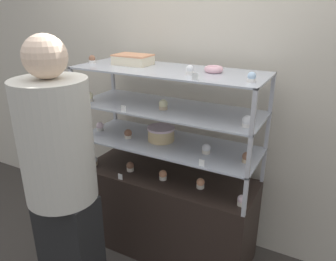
# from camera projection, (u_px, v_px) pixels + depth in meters

# --- Properties ---
(ground_plane) EXTENTS (20.00, 20.00, 0.00)m
(ground_plane) POSITION_uv_depth(u_px,v_px,m) (168.00, 247.00, 2.71)
(ground_plane) COLOR #38332D
(back_wall) EXTENTS (8.00, 0.05, 2.60)m
(back_wall) POSITION_uv_depth(u_px,v_px,m) (192.00, 84.00, 2.57)
(back_wall) COLOR beige
(back_wall) RESTS_ON ground_plane
(display_base) EXTENTS (1.32, 0.50, 0.68)m
(display_base) POSITION_uv_depth(u_px,v_px,m) (168.00, 213.00, 2.59)
(display_base) COLOR black
(display_base) RESTS_ON ground_plane
(display_riser_lower) EXTENTS (1.32, 0.50, 0.27)m
(display_riser_lower) POSITION_uv_depth(u_px,v_px,m) (168.00, 144.00, 2.38)
(display_riser_lower) COLOR #B7B7BC
(display_riser_lower) RESTS_ON display_base
(display_riser_middle) EXTENTS (1.32, 0.50, 0.27)m
(display_riser_middle) POSITION_uv_depth(u_px,v_px,m) (168.00, 110.00, 2.28)
(display_riser_middle) COLOR #B7B7BC
(display_riser_middle) RESTS_ON display_riser_lower
(display_riser_upper) EXTENTS (1.32, 0.50, 0.27)m
(display_riser_upper) POSITION_uv_depth(u_px,v_px,m) (168.00, 72.00, 2.19)
(display_riser_upper) COLOR #B7B7BC
(display_riser_upper) RESTS_ON display_riser_middle
(layer_cake_centerpiece) EXTENTS (0.20, 0.20, 0.10)m
(layer_cake_centerpiece) POSITION_uv_depth(u_px,v_px,m) (161.00, 134.00, 2.39)
(layer_cake_centerpiece) COLOR #DBBC84
(layer_cake_centerpiece) RESTS_ON display_riser_lower
(sheet_cake_frosted) EXTENTS (0.26, 0.18, 0.07)m
(sheet_cake_frosted) POSITION_uv_depth(u_px,v_px,m) (133.00, 59.00, 2.34)
(sheet_cake_frosted) COLOR beige
(sheet_cake_frosted) RESTS_ON display_riser_upper
(cupcake_0) EXTENTS (0.06, 0.06, 0.07)m
(cupcake_0) POSITION_uv_depth(u_px,v_px,m) (94.00, 161.00, 2.61)
(cupcake_0) COLOR #CCB28C
(cupcake_0) RESTS_ON display_base
(cupcake_1) EXTENTS (0.06, 0.06, 0.07)m
(cupcake_1) POSITION_uv_depth(u_px,v_px,m) (130.00, 167.00, 2.51)
(cupcake_1) COLOR beige
(cupcake_1) RESTS_ON display_base
(cupcake_2) EXTENTS (0.06, 0.06, 0.07)m
(cupcake_2) POSITION_uv_depth(u_px,v_px,m) (163.00, 175.00, 2.39)
(cupcake_2) COLOR beige
(cupcake_2) RESTS_ON display_base
(cupcake_3) EXTENTS (0.06, 0.06, 0.07)m
(cupcake_3) POSITION_uv_depth(u_px,v_px,m) (200.00, 183.00, 2.28)
(cupcake_3) COLOR beige
(cupcake_3) RESTS_ON display_base
(cupcake_4) EXTENTS (0.06, 0.06, 0.07)m
(cupcake_4) POSITION_uv_depth(u_px,v_px,m) (242.00, 200.00, 2.08)
(cupcake_4) COLOR beige
(cupcake_4) RESTS_ON display_base
(price_tag_0) EXTENTS (0.04, 0.00, 0.04)m
(price_tag_0) POSITION_uv_depth(u_px,v_px,m) (120.00, 177.00, 2.39)
(price_tag_0) COLOR white
(price_tag_0) RESTS_ON display_base
(cupcake_5) EXTENTS (0.06, 0.06, 0.07)m
(cupcake_5) POSITION_uv_depth(u_px,v_px,m) (100.00, 126.00, 2.59)
(cupcake_5) COLOR white
(cupcake_5) RESTS_ON display_riser_lower
(cupcake_6) EXTENTS (0.06, 0.06, 0.07)m
(cupcake_6) POSITION_uv_depth(u_px,v_px,m) (128.00, 134.00, 2.44)
(cupcake_6) COLOR beige
(cupcake_6) RESTS_ON display_riser_lower
(cupcake_7) EXTENTS (0.06, 0.06, 0.07)m
(cupcake_7) POSITION_uv_depth(u_px,v_px,m) (206.00, 149.00, 2.19)
(cupcake_7) COLOR beige
(cupcake_7) RESTS_ON display_riser_lower
(cupcake_8) EXTENTS (0.06, 0.06, 0.07)m
(cupcake_8) POSITION_uv_depth(u_px,v_px,m) (247.00, 157.00, 2.07)
(cupcake_8) COLOR #CCB28C
(cupcake_8) RESTS_ON display_riser_lower
(price_tag_1) EXTENTS (0.04, 0.00, 0.04)m
(price_tag_1) POSITION_uv_depth(u_px,v_px,m) (202.00, 163.00, 2.02)
(price_tag_1) COLOR white
(price_tag_1) RESTS_ON display_riser_lower
(cupcake_9) EXTENTS (0.06, 0.06, 0.07)m
(cupcake_9) POSITION_uv_depth(u_px,v_px,m) (89.00, 97.00, 2.41)
(cupcake_9) COLOR beige
(cupcake_9) RESTS_ON display_riser_middle
(cupcake_10) EXTENTS (0.06, 0.06, 0.07)m
(cupcake_10) POSITION_uv_depth(u_px,v_px,m) (163.00, 105.00, 2.22)
(cupcake_10) COLOR #CCB28C
(cupcake_10) RESTS_ON display_riser_middle
(cupcake_11) EXTENTS (0.06, 0.06, 0.07)m
(cupcake_11) POSITION_uv_depth(u_px,v_px,m) (247.00, 121.00, 1.91)
(cupcake_11) COLOR white
(cupcake_11) RESTS_ON display_riser_middle
(price_tag_2) EXTENTS (0.04, 0.00, 0.04)m
(price_tag_2) POSITION_uv_depth(u_px,v_px,m) (124.00, 109.00, 2.17)
(price_tag_2) COLOR white
(price_tag_2) RESTS_ON display_riser_middle
(cupcake_12) EXTENTS (0.05, 0.05, 0.06)m
(cupcake_12) POSITION_uv_depth(u_px,v_px,m) (92.00, 59.00, 2.39)
(cupcake_12) COLOR white
(cupcake_12) RESTS_ON display_riser_upper
(cupcake_13) EXTENTS (0.05, 0.05, 0.06)m
(cupcake_13) POSITION_uv_depth(u_px,v_px,m) (190.00, 70.00, 2.01)
(cupcake_13) COLOR white
(cupcake_13) RESTS_ON display_riser_upper
(cupcake_14) EXTENTS (0.05, 0.05, 0.06)m
(cupcake_14) POSITION_uv_depth(u_px,v_px,m) (252.00, 77.00, 1.81)
(cupcake_14) COLOR white
(cupcake_14) RESTS_ON display_riser_upper
(price_tag_3) EXTENTS (0.04, 0.00, 0.04)m
(price_tag_3) POSITION_uv_depth(u_px,v_px,m) (195.00, 77.00, 1.85)
(price_tag_3) COLOR white
(price_tag_3) RESTS_ON display_riser_upper
(donut_glazed) EXTENTS (0.12, 0.12, 0.04)m
(donut_glazed) POSITION_uv_depth(u_px,v_px,m) (214.00, 69.00, 2.08)
(donut_glazed) COLOR #EFB2BC
(donut_glazed) RESTS_ON display_riser_upper
(customer_figure) EXTENTS (0.41, 0.41, 1.75)m
(customer_figure) POSITION_uv_depth(u_px,v_px,m) (61.00, 178.00, 1.91)
(customer_figure) COLOR black
(customer_figure) RESTS_ON ground_plane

